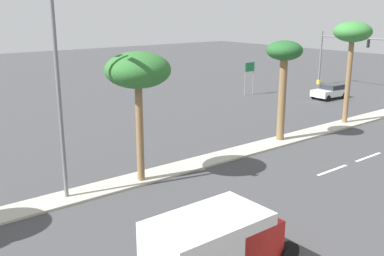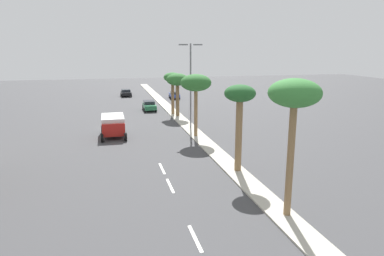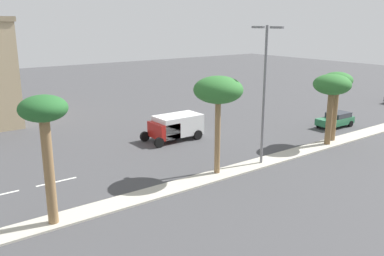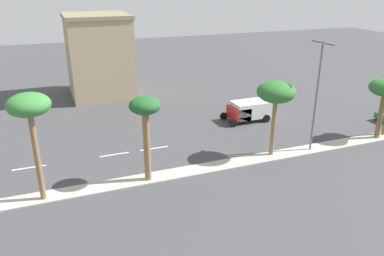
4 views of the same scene
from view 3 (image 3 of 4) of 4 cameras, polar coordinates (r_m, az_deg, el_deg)
The scene contains 10 objects.
ground_plane at distance 31.02m, azimuth 6.92°, elevation -5.71°, with size 160.00×160.00×0.00m, color #424244.
median_curb at distance 38.74m, azimuth 18.41°, elevation -2.10°, with size 1.80×95.40×0.12m, color #B7B2A3.
lane_stripe_right at distance 29.94m, azimuth -18.37°, elevation -7.14°, with size 0.20×2.80×0.01m, color silver.
palm_tree_near at distance 22.15m, azimuth -19.95°, elevation 1.12°, with size 2.49×2.49×7.04m.
palm_tree_center at distance 28.28m, azimuth 3.68°, elevation 5.11°, with size 3.45×3.45×7.01m.
palm_tree_mid at distance 37.40m, azimuth 18.96°, elevation 5.48°, with size 3.23×3.23×6.24m.
palm_tree_right at distance 38.80m, azimuth 19.64°, elevation 5.92°, with size 2.64×2.64×6.28m.
street_lamp_trailing at distance 30.80m, azimuth 10.09°, elevation 5.88°, with size 2.90×0.24×10.36m.
sedan_green_leading at distance 45.22m, azimuth 19.44°, elevation 1.13°, with size 2.06×4.23×1.51m.
box_truck at distance 37.91m, azimuth -2.51°, elevation 0.23°, with size 2.76×5.47×2.31m.
Camera 3 is at (20.94, 16.91, 10.77)m, focal length 38.19 mm.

